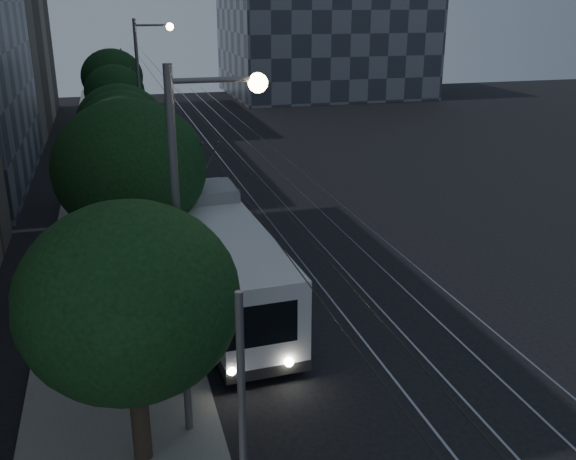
{
  "coord_description": "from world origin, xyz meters",
  "views": [
    {
      "loc": [
        -7.07,
        -19.31,
        10.42
      ],
      "look_at": [
        -0.71,
        3.45,
        2.0
      ],
      "focal_mm": 40.0,
      "sensor_mm": 36.0,
      "label": 1
    }
  ],
  "objects_px": {
    "trolleybus": "(222,258)",
    "streetlamp_far": "(146,85)",
    "car_white_b": "(173,161)",
    "car_white_d": "(170,137)",
    "pickup_silver": "(173,202)",
    "car_white_c": "(173,149)",
    "car_white_a": "(171,178)",
    "streetlamp_near": "(195,225)"
  },
  "relations": [
    {
      "from": "car_white_a",
      "to": "streetlamp_near",
      "type": "relative_size",
      "value": 0.4
    },
    {
      "from": "streetlamp_far",
      "to": "trolleybus",
      "type": "bearing_deg",
      "value": -86.15
    },
    {
      "from": "car_white_b",
      "to": "streetlamp_near",
      "type": "xyz_separation_m",
      "value": [
        -2.06,
        -27.05,
        4.84
      ]
    },
    {
      "from": "car_white_a",
      "to": "streetlamp_near",
      "type": "height_order",
      "value": "streetlamp_near"
    },
    {
      "from": "car_white_a",
      "to": "car_white_c",
      "type": "xyz_separation_m",
      "value": [
        0.92,
        7.67,
        0.06
      ]
    },
    {
      "from": "streetlamp_far",
      "to": "streetlamp_near",
      "type": "bearing_deg",
      "value": -91.36
    },
    {
      "from": "trolleybus",
      "to": "streetlamp_near",
      "type": "bearing_deg",
      "value": -106.21
    },
    {
      "from": "car_white_a",
      "to": "car_white_b",
      "type": "distance_m",
      "value": 3.93
    },
    {
      "from": "car_white_a",
      "to": "car_white_b",
      "type": "relative_size",
      "value": 0.7
    },
    {
      "from": "trolleybus",
      "to": "streetlamp_near",
      "type": "relative_size",
      "value": 1.33
    },
    {
      "from": "car_white_a",
      "to": "car_white_c",
      "type": "bearing_deg",
      "value": 95.43
    },
    {
      "from": "car_white_a",
      "to": "car_white_d",
      "type": "distance_m",
      "value": 11.77
    },
    {
      "from": "streetlamp_near",
      "to": "streetlamp_far",
      "type": "distance_m",
      "value": 25.42
    },
    {
      "from": "trolleybus",
      "to": "car_white_c",
      "type": "bearing_deg",
      "value": 85.76
    },
    {
      "from": "pickup_silver",
      "to": "car_white_c",
      "type": "relative_size",
      "value": 1.31
    },
    {
      "from": "pickup_silver",
      "to": "car_white_a",
      "type": "bearing_deg",
      "value": 87.66
    },
    {
      "from": "car_white_d",
      "to": "trolleybus",
      "type": "bearing_deg",
      "value": -110.53
    },
    {
      "from": "streetlamp_near",
      "to": "streetlamp_far",
      "type": "height_order",
      "value": "streetlamp_far"
    },
    {
      "from": "trolleybus",
      "to": "streetlamp_far",
      "type": "xyz_separation_m",
      "value": [
        -1.21,
        17.92,
        4.1
      ]
    },
    {
      "from": "car_white_b",
      "to": "car_white_d",
      "type": "height_order",
      "value": "car_white_b"
    },
    {
      "from": "pickup_silver",
      "to": "car_white_c",
      "type": "distance_m",
      "value": 13.08
    },
    {
      "from": "trolleybus",
      "to": "streetlamp_far",
      "type": "relative_size",
      "value": 1.28
    },
    {
      "from": "car_white_a",
      "to": "pickup_silver",
      "type": "bearing_deg",
      "value": -82.55
    },
    {
      "from": "car_white_c",
      "to": "streetlamp_far",
      "type": "height_order",
      "value": "streetlamp_far"
    },
    {
      "from": "car_white_b",
      "to": "car_white_a",
      "type": "bearing_deg",
      "value": -91.81
    },
    {
      "from": "car_white_a",
      "to": "car_white_d",
      "type": "xyz_separation_m",
      "value": [
        1.1,
        11.72,
        0.13
      ]
    },
    {
      "from": "car_white_b",
      "to": "streetlamp_far",
      "type": "distance_m",
      "value": 5.48
    },
    {
      "from": "car_white_c",
      "to": "pickup_silver",
      "type": "bearing_deg",
      "value": -117.07
    },
    {
      "from": "pickup_silver",
      "to": "streetlamp_near",
      "type": "bearing_deg",
      "value": -91.03
    },
    {
      "from": "car_white_d",
      "to": "streetlamp_far",
      "type": "xyz_separation_m",
      "value": [
        -2.04,
        -9.47,
        5.03
      ]
    },
    {
      "from": "car_white_d",
      "to": "streetlamp_far",
      "type": "height_order",
      "value": "streetlamp_far"
    },
    {
      "from": "trolleybus",
      "to": "car_white_a",
      "type": "relative_size",
      "value": 3.33
    },
    {
      "from": "pickup_silver",
      "to": "streetlamp_near",
      "type": "height_order",
      "value": "streetlamp_near"
    },
    {
      "from": "car_white_a",
      "to": "streetlamp_far",
      "type": "relative_size",
      "value": 0.38
    },
    {
      "from": "trolleybus",
      "to": "car_white_c",
      "type": "relative_size",
      "value": 2.93
    },
    {
      "from": "car_white_b",
      "to": "car_white_d",
      "type": "xyz_separation_m",
      "value": [
        0.59,
        7.83,
        -0.01
      ]
    },
    {
      "from": "car_white_b",
      "to": "streetlamp_near",
      "type": "distance_m",
      "value": 27.56
    },
    {
      "from": "trolleybus",
      "to": "car_white_b",
      "type": "xyz_separation_m",
      "value": [
        0.25,
        19.56,
        -0.92
      ]
    },
    {
      "from": "trolleybus",
      "to": "streetlamp_near",
      "type": "xyz_separation_m",
      "value": [
        -1.81,
        -7.49,
        3.92
      ]
    },
    {
      "from": "trolleybus",
      "to": "car_white_a",
      "type": "bearing_deg",
      "value": 88.34
    },
    {
      "from": "streetlamp_near",
      "to": "streetlamp_far",
      "type": "relative_size",
      "value": 0.97
    },
    {
      "from": "streetlamp_far",
      "to": "pickup_silver",
      "type": "bearing_deg",
      "value": -86.28
    }
  ]
}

